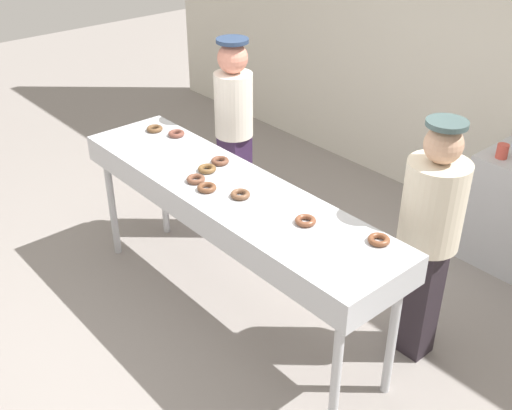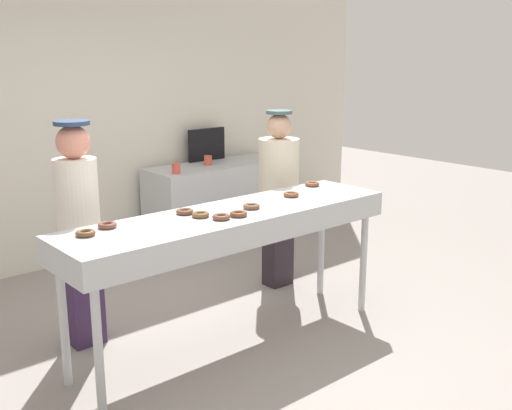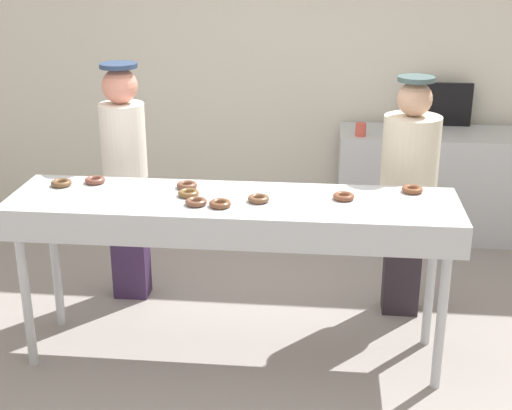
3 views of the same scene
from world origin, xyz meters
The scene contains 18 objects.
ground_plane centered at (0.00, 0.00, 0.00)m, with size 16.00×16.00×0.00m, color gray.
back_wall centered at (0.00, 2.56, 1.70)m, with size 8.00×0.12×3.39m, color silver.
fryer_conveyor centered at (0.00, 0.00, 0.93)m, with size 2.59×0.64×1.02m.
chocolate_donut_0 centered at (-0.19, -0.12, 1.04)m, with size 0.12×0.12×0.03m, color brown.
chocolate_donut_1 centered at (-1.06, 0.13, 1.04)m, with size 0.12×0.12×0.03m, color brown.
chocolate_donut_2 centered at (0.63, 0.05, 1.04)m, with size 0.12×0.12×0.03m, color brown.
chocolate_donut_3 centered at (-0.05, -0.14, 1.04)m, with size 0.12×0.12×0.03m, color brown.
chocolate_donut_4 centered at (0.15, -0.03, 1.04)m, with size 0.12×0.12×0.03m, color brown.
chocolate_donut_5 centered at (-0.26, 0.02, 1.04)m, with size 0.12×0.12×0.03m, color brown.
chocolate_donut_6 centered at (1.04, 0.22, 1.04)m, with size 0.12×0.12×0.03m, color brown.
chocolate_donut_7 centered at (-0.30, 0.16, 1.04)m, with size 0.12×0.12×0.03m, color brown.
chocolate_donut_8 centered at (-0.87, 0.20, 1.04)m, with size 0.12×0.12×0.03m, color brown.
worker_baker centered at (1.07, 0.67, 0.94)m, with size 0.37×0.37×1.63m.
worker_assistant centered at (-0.83, 0.72, 0.94)m, with size 0.30×0.30×1.67m.
prep_counter centered at (1.51, 2.11, 0.45)m, with size 1.73×0.61×0.90m, color #B7BABF.
paper_cup_0 centered at (1.34, 2.11, 0.96)m, with size 0.09×0.09×0.11m, color #CC4C3F.
paper_cup_1 centered at (0.80, 1.93, 0.96)m, with size 0.09×0.09×0.11m, color #CC4C3F.
menu_display centered at (1.51, 2.36, 1.09)m, with size 0.49×0.04×0.37m, color black.
Camera 3 is at (0.52, -3.87, 2.44)m, focal length 50.76 mm.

